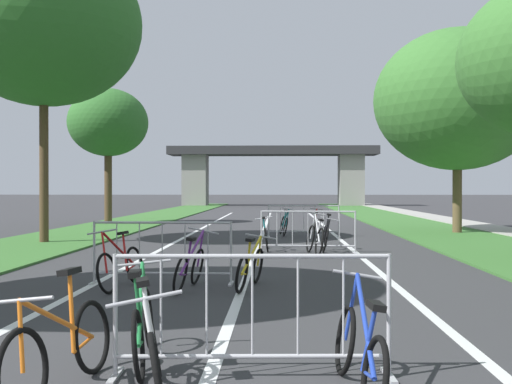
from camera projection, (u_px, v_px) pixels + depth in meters
name	position (u px, v px, depth m)	size (l,w,h in m)	color
grass_verge_left	(133.00, 222.00, 28.72)	(3.47, 65.90, 0.05)	#386B2D
grass_verge_right	(402.00, 222.00, 28.24)	(3.47, 65.90, 0.05)	#386B2D
sidewalk_path_right	(458.00, 222.00, 28.15)	(1.67, 65.90, 0.08)	#9E9B93
lane_stripe_center	(262.00, 236.00, 20.59)	(0.14, 38.13, 0.01)	silver
lane_stripe_right_lane	(336.00, 236.00, 20.50)	(0.14, 38.13, 0.01)	silver
lane_stripe_left_lane	(188.00, 235.00, 20.69)	(0.14, 38.13, 0.01)	silver
overpass_bridge	(273.00, 165.00, 55.95)	(19.06, 3.66, 5.42)	#2D2D30
tree_left_oak_near	(44.00, 23.00, 17.66)	(5.65, 5.65, 8.81)	#4C3823
tree_left_cypress_far	(108.00, 123.00, 27.33)	(3.58, 3.58, 6.09)	#4C3823
tree_right_oak_mid	(457.00, 100.00, 21.48)	(5.85, 5.85, 7.22)	brown
crowd_barrier_nearest	(252.00, 316.00, 5.15)	(2.40, 0.55, 1.05)	#ADADB2
crowd_barrier_second	(162.00, 253.00, 10.21)	(2.39, 0.48, 1.05)	#ADADB2
crowd_barrier_third	(308.00, 232.00, 15.10)	(2.40, 0.55, 1.05)	#ADADB2
crowd_barrier_fourth	(304.00, 221.00, 20.09)	(2.40, 0.58, 1.05)	#ADADB2
bicycle_teal_0	(266.00, 237.00, 15.73)	(0.47, 1.61, 0.89)	black
bicycle_red_1	(121.00, 266.00, 9.72)	(0.66, 1.65, 1.00)	black
bicycle_orange_2	(61.00, 348.00, 4.77)	(0.58, 1.69, 0.95)	black
bicycle_blue_3	(359.00, 352.00, 4.69)	(0.42, 1.69, 0.92)	black
bicycle_silver_4	(315.00, 239.00, 14.67)	(0.53, 1.73, 1.04)	black
bicycle_black_5	(325.00, 237.00, 15.53)	(0.48, 1.61, 0.95)	black
bicycle_yellow_6	(250.00, 267.00, 9.74)	(0.65, 1.63, 0.85)	black
bicycle_purple_7	(190.00, 267.00, 9.62)	(0.61, 1.59, 0.97)	black
bicycle_white_8	(154.00, 352.00, 4.65)	(0.54, 1.64, 0.90)	black
bicycle_green_9	(143.00, 326.00, 5.55)	(0.56, 1.68, 0.90)	black
bicycle_teal_10	(284.00, 225.00, 20.72)	(0.58, 1.69, 0.97)	black
bicycle_red_11	(315.00, 227.00, 19.63)	(0.44, 1.64, 0.96)	black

